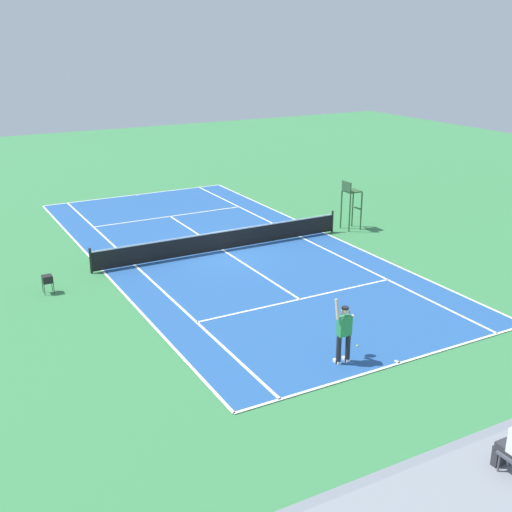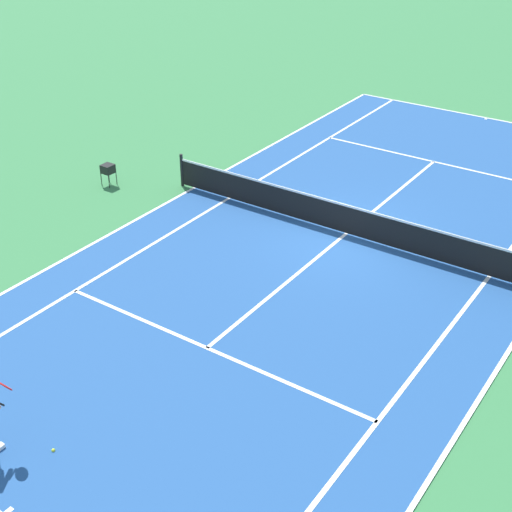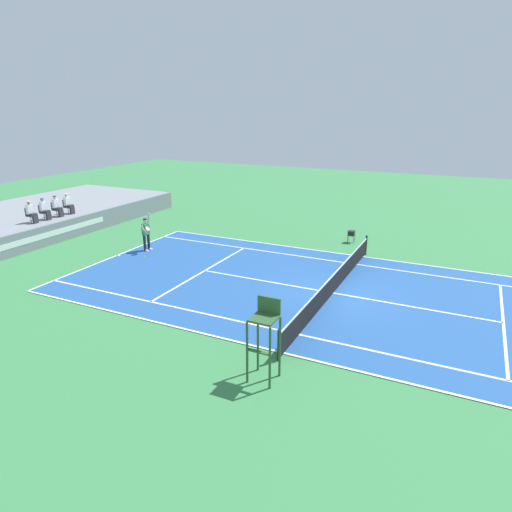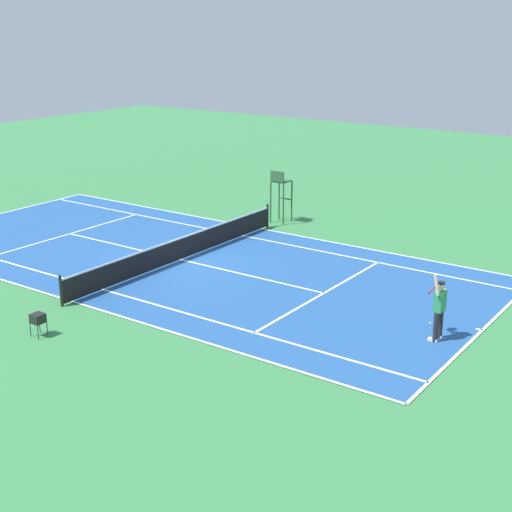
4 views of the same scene
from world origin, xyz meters
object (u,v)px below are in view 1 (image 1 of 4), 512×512
at_px(tennis_player, 344,332).
at_px(umpire_chair, 351,199).
at_px(ball_hopper, 47,279).
at_px(tennis_ball, 357,346).

bearing_deg(tennis_player, umpire_chair, -127.39).
distance_m(umpire_chair, ball_hopper, 15.00).
relative_size(tennis_player, tennis_ball, 30.63).
distance_m(tennis_player, ball_hopper, 11.69).
bearing_deg(tennis_ball, tennis_player, 31.10).
bearing_deg(umpire_chair, tennis_ball, 54.54).
distance_m(tennis_player, tennis_ball, 1.52).
bearing_deg(tennis_player, tennis_ball, -148.90).
height_order(tennis_ball, umpire_chair, umpire_chair).
bearing_deg(ball_hopper, tennis_player, 123.71).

